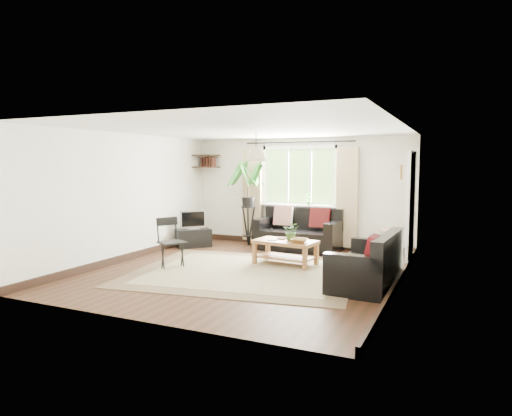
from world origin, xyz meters
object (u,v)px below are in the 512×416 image
at_px(coffee_table, 285,253).
at_px(folding_chair, 172,243).
at_px(tv_stand, 193,238).
at_px(sofa_back, 298,230).
at_px(palm_stand, 248,203).
at_px(sofa_right, 366,260).

relative_size(coffee_table, folding_chair, 1.25).
bearing_deg(tv_stand, folding_chair, -115.45).
xyz_separation_m(sofa_back, tv_stand, (-2.22, -0.64, -0.22)).
distance_m(coffee_table, tv_stand, 2.64).
bearing_deg(tv_stand, palm_stand, -12.64).
distance_m(sofa_back, tv_stand, 2.32).
distance_m(sofa_right, palm_stand, 3.96).
bearing_deg(palm_stand, sofa_right, -37.78).
bearing_deg(sofa_right, palm_stand, -125.37).
height_order(palm_stand, folding_chair, palm_stand).
xyz_separation_m(sofa_right, tv_stand, (-4.10, 1.69, -0.19)).
distance_m(sofa_right, coffee_table, 1.81).
height_order(sofa_right, folding_chair, folding_chair).
xyz_separation_m(sofa_back, folding_chair, (-1.42, -2.57, 0.02)).
relative_size(tv_stand, folding_chair, 0.84).
bearing_deg(palm_stand, tv_stand, -144.77).
relative_size(sofa_right, folding_chair, 1.85).
relative_size(coffee_table, tv_stand, 1.49).
bearing_deg(palm_stand, sofa_back, -3.48).
xyz_separation_m(coffee_table, palm_stand, (-1.49, 1.57, 0.73)).
xyz_separation_m(sofa_right, folding_chair, (-3.31, -0.25, 0.06)).
bearing_deg(sofa_right, tv_stand, -109.93).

